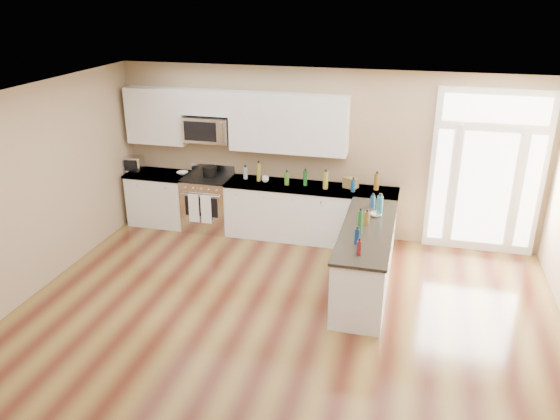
# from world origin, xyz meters

# --- Properties ---
(ground) EXTENTS (8.00, 8.00, 0.00)m
(ground) POSITION_xyz_m (0.00, 0.00, 0.00)
(ground) COLOR #4D2215
(room_shell) EXTENTS (8.00, 8.00, 8.00)m
(room_shell) POSITION_xyz_m (0.00, 0.00, 1.71)
(room_shell) COLOR tan
(room_shell) RESTS_ON ground
(back_cabinet_left) EXTENTS (1.10, 0.66, 0.94)m
(back_cabinet_left) POSITION_xyz_m (-2.87, 3.69, 0.44)
(back_cabinet_left) COLOR silver
(back_cabinet_left) RESTS_ON ground
(back_cabinet_right) EXTENTS (2.85, 0.66, 0.94)m
(back_cabinet_right) POSITION_xyz_m (-0.16, 3.69, 0.44)
(back_cabinet_right) COLOR silver
(back_cabinet_right) RESTS_ON ground
(peninsula_cabinet) EXTENTS (0.69, 2.32, 0.94)m
(peninsula_cabinet) POSITION_xyz_m (0.93, 2.24, 0.43)
(peninsula_cabinet) COLOR silver
(peninsula_cabinet) RESTS_ON ground
(upper_cabinet_left) EXTENTS (1.04, 0.33, 0.95)m
(upper_cabinet_left) POSITION_xyz_m (-2.88, 3.83, 1.93)
(upper_cabinet_left) COLOR silver
(upper_cabinet_left) RESTS_ON room_shell
(upper_cabinet_right) EXTENTS (1.94, 0.33, 0.95)m
(upper_cabinet_right) POSITION_xyz_m (-0.57, 3.83, 1.93)
(upper_cabinet_right) COLOR silver
(upper_cabinet_right) RESTS_ON room_shell
(upper_cabinet_short) EXTENTS (0.82, 0.33, 0.40)m
(upper_cabinet_short) POSITION_xyz_m (-1.95, 3.83, 2.20)
(upper_cabinet_short) COLOR silver
(upper_cabinet_short) RESTS_ON room_shell
(microwave) EXTENTS (0.78, 0.41, 0.42)m
(microwave) POSITION_xyz_m (-1.95, 3.80, 1.76)
(microwave) COLOR silver
(microwave) RESTS_ON room_shell
(entry_door) EXTENTS (1.70, 0.10, 2.60)m
(entry_door) POSITION_xyz_m (2.55, 3.95, 1.30)
(entry_door) COLOR white
(entry_door) RESTS_ON ground
(kitchen_range) EXTENTS (0.80, 0.71, 1.08)m
(kitchen_range) POSITION_xyz_m (-1.96, 3.69, 0.48)
(kitchen_range) COLOR silver
(kitchen_range) RESTS_ON ground
(stockpot) EXTENTS (0.28, 0.28, 0.19)m
(stockpot) POSITION_xyz_m (-1.93, 3.75, 1.04)
(stockpot) COLOR black
(stockpot) RESTS_ON kitchen_range
(toaster_oven) EXTENTS (0.32, 0.26, 0.26)m
(toaster_oven) POSITION_xyz_m (-3.35, 3.72, 1.07)
(toaster_oven) COLOR silver
(toaster_oven) RESTS_ON back_cabinet_left
(cardboard_box) EXTENTS (0.26, 0.23, 0.18)m
(cardboard_box) POSITION_xyz_m (0.49, 3.78, 1.03)
(cardboard_box) COLOR brown
(cardboard_box) RESTS_ON back_cabinet_right
(bowl_left) EXTENTS (0.22, 0.22, 0.05)m
(bowl_left) POSITION_xyz_m (-2.44, 3.74, 0.96)
(bowl_left) COLOR white
(bowl_left) RESTS_ON back_cabinet_left
(bowl_peninsula) EXTENTS (0.18, 0.18, 0.05)m
(bowl_peninsula) POSITION_xyz_m (1.00, 2.67, 0.97)
(bowl_peninsula) COLOR white
(bowl_peninsula) RESTS_ON peninsula_cabinet
(cup_counter) EXTENTS (0.12, 0.12, 0.10)m
(cup_counter) POSITION_xyz_m (-0.93, 3.71, 0.99)
(cup_counter) COLOR white
(cup_counter) RESTS_ON back_cabinet_right
(counter_bottles) EXTENTS (2.42, 2.45, 0.31)m
(counter_bottles) POSITION_xyz_m (0.28, 3.14, 1.07)
(counter_bottles) COLOR #19591E
(counter_bottles) RESTS_ON back_cabinet_right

